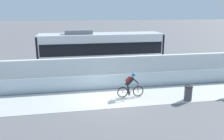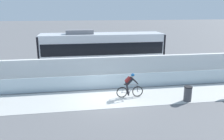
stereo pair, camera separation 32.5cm
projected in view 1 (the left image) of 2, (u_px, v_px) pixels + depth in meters
The scene contains 9 objects.
ground_plane at pixel (108, 98), 14.88m from camera, with size 200.00×200.00×0.00m, color slate.
bike_path_deck at pixel (108, 98), 14.88m from camera, with size 32.00×3.20×0.01m, color beige.
glass_parapet at pixel (103, 82), 16.51m from camera, with size 32.00×0.05×1.05m, color silver.
concrete_barrier_wall at pixel (100, 70), 18.10m from camera, with size 32.00×0.36×1.96m, color white.
tram_rail_near at pixel (97, 73), 20.71m from camera, with size 32.00×0.08×0.01m, color #595654.
tram_rail_far at pixel (95, 69), 22.07m from camera, with size 32.00×0.08×0.01m, color #595654.
tram at pixel (101, 51), 20.99m from camera, with size 11.06×2.54×3.81m.
cyclist_on_bike at pixel (130, 85), 14.94m from camera, with size 1.77×0.58×1.61m.
trash_bin at pixel (188, 93), 14.43m from camera, with size 0.51×0.51×0.96m.
Camera 1 is at (-2.22, -13.72, 5.63)m, focal length 36.95 mm.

